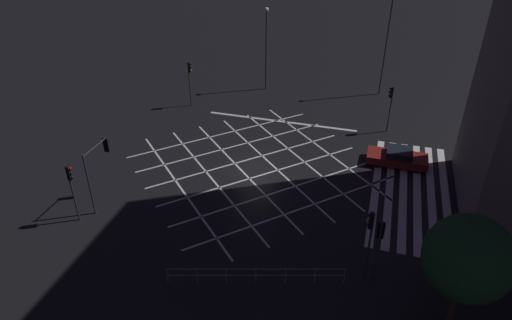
# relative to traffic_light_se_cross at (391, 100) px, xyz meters

# --- Properties ---
(ground_plane) EXTENTS (200.00, 200.00, 0.00)m
(ground_plane) POSITION_rel_traffic_light_se_cross_xyz_m (-8.44, 8.82, -2.85)
(ground_plane) COLOR black
(road_markings) EXTENTS (19.61, 23.15, 0.01)m
(road_markings) POSITION_rel_traffic_light_se_cross_xyz_m (-8.00, 2.75, -2.84)
(road_markings) COLOR silver
(road_markings) RESTS_ON ground_plane
(traffic_light_se_cross) EXTENTS (0.36, 0.39, 3.98)m
(traffic_light_se_cross) POSITION_rel_traffic_light_se_cross_xyz_m (0.00, 0.00, 0.00)
(traffic_light_se_cross) COLOR #2D2D30
(traffic_light_se_cross) RESTS_ON ground_plane
(traffic_light_ne_cross) EXTENTS (0.36, 0.39, 4.26)m
(traffic_light_ne_cross) POSITION_rel_traffic_light_se_cross_xyz_m (0.16, 17.55, 0.19)
(traffic_light_ne_cross) COLOR #2D2D30
(traffic_light_ne_cross) RESTS_ON ground_plane
(traffic_light_nw_cross) EXTENTS (0.36, 0.39, 3.98)m
(traffic_light_nw_cross) POSITION_rel_traffic_light_se_cross_xyz_m (-17.40, 17.44, -0.00)
(traffic_light_nw_cross) COLOR #2D2D30
(traffic_light_nw_cross) RESTS_ON ground_plane
(traffic_light_sw_main) EXTENTS (0.39, 0.36, 3.70)m
(traffic_light_sw_main) POSITION_rel_traffic_light_se_cross_xyz_m (-17.23, -0.14, -0.20)
(traffic_light_sw_main) COLOR #2D2D30
(traffic_light_sw_main) RESTS_ON ground_plane
(traffic_light_sw_cross) EXTENTS (0.36, 0.39, 3.97)m
(traffic_light_sw_cross) POSITION_rel_traffic_light_se_cross_xyz_m (-16.96, 0.38, -0.01)
(traffic_light_sw_cross) COLOR #2D2D30
(traffic_light_sw_cross) RESTS_ON ground_plane
(traffic_light_nw_main) EXTENTS (2.62, 0.36, 4.27)m
(traffic_light_nw_main) POSITION_rel_traffic_light_se_cross_xyz_m (-15.25, 16.95, 0.30)
(traffic_light_nw_main) COLOR #2D2D30
(traffic_light_nw_main) RESTS_ON ground_plane
(street_lamp_east) EXTENTS (0.43, 0.43, 8.01)m
(street_lamp_east) POSITION_rel_traffic_light_se_cross_xyz_m (6.06, 12.06, 2.39)
(street_lamp_east) COLOR #2D2D30
(street_lamp_east) RESTS_ON ground_plane
(street_lamp_west) EXTENTS (0.40, 0.40, 9.40)m
(street_lamp_west) POSITION_rel_traffic_light_se_cross_xyz_m (7.95, 1.00, 2.96)
(street_lamp_west) COLOR #2D2D30
(street_lamp_west) RESTS_ON ground_plane
(street_tree_far) EXTENTS (3.81, 3.81, 6.17)m
(street_tree_far) POSITION_rel_traffic_light_se_cross_xyz_m (-19.40, -3.70, 1.41)
(street_tree_far) COLOR #38281C
(street_tree_far) RESTS_ON ground_plane
(waiting_car) EXTENTS (1.85, 4.34, 1.25)m
(waiting_car) POSITION_rel_traffic_light_se_cross_xyz_m (-5.17, -1.03, -2.26)
(waiting_car) COLOR maroon
(waiting_car) RESTS_ON ground_plane
(pedestrian_railing) EXTENTS (2.61, 8.77, 1.05)m
(pedestrian_railing) POSITION_rel_traffic_light_se_cross_xyz_m (-19.37, 5.61, -2.17)
(pedestrian_railing) COLOR gray
(pedestrian_railing) RESTS_ON ground_plane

